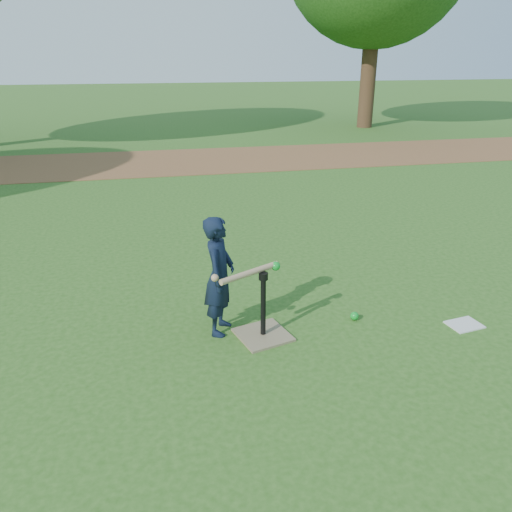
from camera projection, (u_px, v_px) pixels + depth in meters
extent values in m
plane|color=#285116|center=(236.00, 317.00, 4.75)|extent=(80.00, 80.00, 0.00)
cube|color=brown|center=(180.00, 161.00, 11.54)|extent=(24.00, 3.00, 0.01)
imported|color=black|center=(219.00, 276.00, 4.33)|extent=(0.38, 0.46, 1.08)
sphere|color=#0D9725|center=(354.00, 316.00, 4.69)|extent=(0.08, 0.08, 0.08)
cube|color=silver|center=(464.00, 325.00, 4.61)|extent=(0.33, 0.27, 0.01)
cube|color=#7E6D50|center=(263.00, 335.00, 4.44)|extent=(0.53, 0.53, 0.02)
cylinder|color=black|center=(263.00, 306.00, 4.33)|extent=(0.05, 0.05, 0.55)
cylinder|color=black|center=(263.00, 276.00, 4.22)|extent=(0.08, 0.08, 0.06)
cylinder|color=tan|center=(250.00, 273.00, 4.16)|extent=(0.56, 0.32, 0.05)
sphere|color=tan|center=(215.00, 278.00, 4.06)|extent=(0.06, 0.06, 0.06)
sphere|color=#0D9725|center=(276.00, 266.00, 4.31)|extent=(0.08, 0.08, 0.08)
cylinder|color=#382316|center=(368.00, 73.00, 16.22)|extent=(0.50, 0.50, 3.42)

